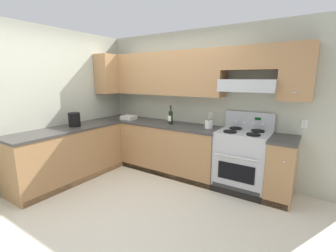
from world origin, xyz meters
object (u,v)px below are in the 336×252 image
at_px(stove, 242,160).
at_px(bucket, 74,119).
at_px(wine_bottle, 171,116).
at_px(bowl, 129,118).
at_px(paper_towel_roll, 209,124).

distance_m(stove, bucket, 2.85).
bearing_deg(bucket, wine_bottle, 40.35).
bearing_deg(bowl, bucket, -106.49).
bearing_deg(bucket, paper_towel_roll, 29.62).
relative_size(bowl, bucket, 1.19).
bearing_deg(wine_bottle, bowl, -176.73).
xyz_separation_m(bucket, paper_towel_roll, (1.98, 1.13, -0.06)).
relative_size(wine_bottle, bucket, 1.44).
relative_size(stove, wine_bottle, 3.53).
xyz_separation_m(wine_bottle, bucket, (-1.27, -1.08, -0.01)).
xyz_separation_m(stove, paper_towel_roll, (-0.59, 0.04, 0.50)).
distance_m(wine_bottle, bucket, 1.66).
bearing_deg(wine_bottle, stove, 0.58).
height_order(wine_bottle, paper_towel_roll, wine_bottle).
bearing_deg(stove, bowl, -178.27).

